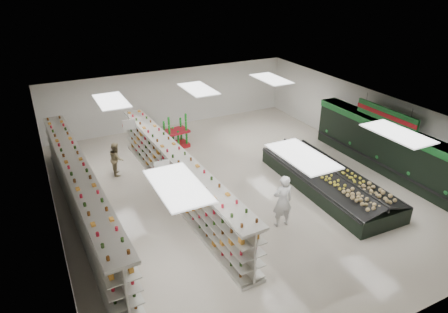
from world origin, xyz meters
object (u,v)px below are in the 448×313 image
gondola_left (81,194)px  gondola_center (178,178)px  soda_endcap (175,133)px  shopper_background (117,159)px  shopper_main (283,201)px  produce_island (327,179)px

gondola_left → gondola_center: size_ratio=1.03×
soda_endcap → gondola_left: bearing=-140.6°
shopper_background → gondola_center: bearing=-142.4°
shopper_main → shopper_background: (-4.29, 6.45, -0.25)m
shopper_background → soda_endcap: bearing=-56.3°
produce_island → shopper_background: (-7.41, 5.14, 0.30)m
gondola_center → produce_island: bearing=-22.2°
gondola_left → soda_endcap: gondola_left is taller
gondola_center → soda_endcap: gondola_center is taller
gondola_center → shopper_background: bearing=116.7°
gondola_center → shopper_background: gondola_center is taller
gondola_left → shopper_main: 7.21m
produce_island → shopper_background: bearing=145.3°
gondola_center → produce_island: gondola_center is taller
gondola_center → shopper_main: bearing=-54.7°
soda_endcap → shopper_background: bearing=-154.9°
produce_island → shopper_main: (-3.11, -1.31, 0.54)m
soda_endcap → produce_island: bearing=-58.3°
gondola_left → gondola_center: bearing=-8.1°
gondola_center → soda_endcap: size_ratio=6.88×
gondola_center → shopper_main: (2.60, -3.39, 0.10)m
gondola_left → shopper_main: (6.16, -3.75, 0.07)m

